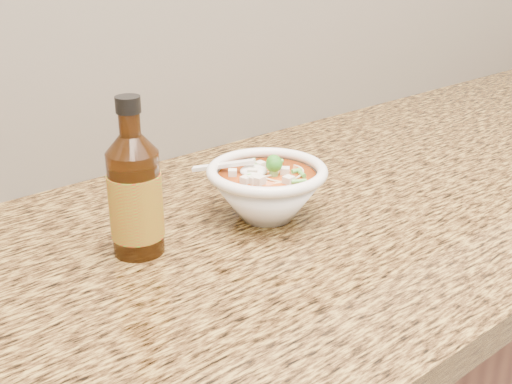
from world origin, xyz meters
TOP-DOWN VIEW (x-y plane):
  - counter_slab at (0.00, 1.68)m, footprint 4.00×0.68m
  - soup_bowl at (0.01, 1.69)m, footprint 0.17×0.17m
  - hot_sauce_bottle at (-0.18, 1.72)m, footprint 0.07×0.07m

SIDE VIEW (x-z plane):
  - counter_slab at x=0.00m, z-range 0.86..0.90m
  - soup_bowl at x=0.01m, z-range 0.89..0.99m
  - hot_sauce_bottle at x=-0.18m, z-range 0.88..1.08m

